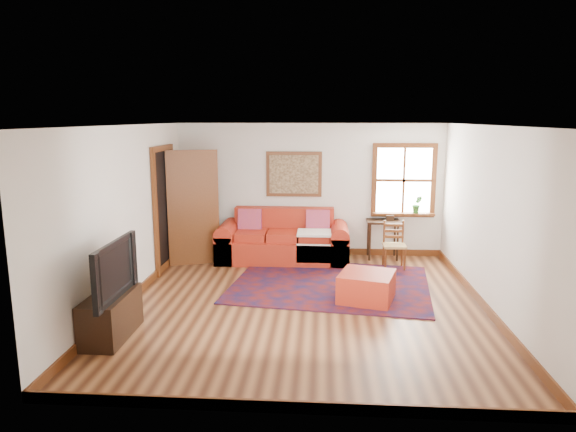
# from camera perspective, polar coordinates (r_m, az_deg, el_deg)

# --- Properties ---
(ground) EXTENTS (5.50, 5.50, 0.00)m
(ground) POSITION_cam_1_polar(r_m,az_deg,el_deg) (7.38, 1.77, -9.75)
(ground) COLOR #462313
(ground) RESTS_ON ground
(room_envelope) EXTENTS (5.04, 5.54, 2.52)m
(room_envelope) POSITION_cam_1_polar(r_m,az_deg,el_deg) (6.99, 1.86, 3.07)
(room_envelope) COLOR silver
(room_envelope) RESTS_ON ground
(window) EXTENTS (1.18, 0.20, 1.38)m
(window) POSITION_cam_1_polar(r_m,az_deg,el_deg) (9.81, 12.90, 3.08)
(window) COLOR white
(window) RESTS_ON ground
(doorway) EXTENTS (0.89, 1.08, 2.14)m
(doorway) POSITION_cam_1_polar(r_m,az_deg,el_deg) (9.15, -11.68, 1.03)
(doorway) COLOR black
(doorway) RESTS_ON ground
(framed_artwork) EXTENTS (1.05, 0.07, 0.85)m
(framed_artwork) POSITION_cam_1_polar(r_m,az_deg,el_deg) (9.69, 0.66, 4.66)
(framed_artwork) COLOR #613014
(framed_artwork) RESTS_ON ground
(persian_rug) EXTENTS (3.31, 2.79, 0.02)m
(persian_rug) POSITION_cam_1_polar(r_m,az_deg,el_deg) (8.22, 4.74, -7.52)
(persian_rug) COLOR #57100C
(persian_rug) RESTS_ON ground
(red_leather_sofa) EXTENTS (2.39, 0.99, 0.94)m
(red_leather_sofa) POSITION_cam_1_polar(r_m,az_deg,el_deg) (9.50, -0.50, -3.06)
(red_leather_sofa) COLOR #AE2916
(red_leather_sofa) RESTS_ON ground
(red_ottoman) EXTENTS (0.90, 0.90, 0.42)m
(red_ottoman) POSITION_cam_1_polar(r_m,az_deg,el_deg) (7.52, 8.72, -7.80)
(red_ottoman) COLOR #AE2916
(red_ottoman) RESTS_ON ground
(side_table) EXTENTS (0.60, 0.45, 0.72)m
(side_table) POSITION_cam_1_polar(r_m,az_deg,el_deg) (9.71, 10.51, -1.19)
(side_table) COLOR black
(side_table) RESTS_ON ground
(ladder_back_chair) EXTENTS (0.39, 0.37, 0.83)m
(ladder_back_chair) POSITION_cam_1_polar(r_m,az_deg,el_deg) (9.14, 11.70, -2.99)
(ladder_back_chair) COLOR tan
(ladder_back_chair) RESTS_ON ground
(media_cabinet) EXTENTS (0.44, 0.97, 0.53)m
(media_cabinet) POSITION_cam_1_polar(r_m,az_deg,el_deg) (6.60, -19.08, -10.45)
(media_cabinet) COLOR black
(media_cabinet) RESTS_ON ground
(television) EXTENTS (0.15, 1.18, 0.68)m
(television) POSITION_cam_1_polar(r_m,az_deg,el_deg) (6.32, -19.59, -5.64)
(television) COLOR black
(television) RESTS_ON media_cabinet
(candle_hurricane) EXTENTS (0.12, 0.12, 0.18)m
(candle_hurricane) POSITION_cam_1_polar(r_m,az_deg,el_deg) (6.77, -17.74, -6.69)
(candle_hurricane) COLOR silver
(candle_hurricane) RESTS_ON media_cabinet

